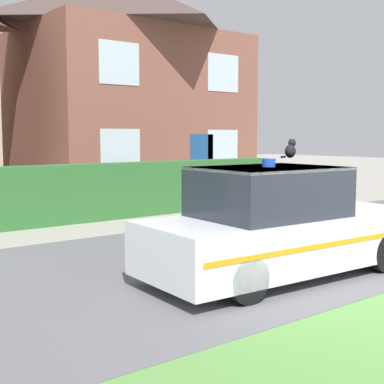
% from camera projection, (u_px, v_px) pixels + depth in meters
% --- Properties ---
extents(road_strip, '(28.00, 5.78, 0.01)m').
position_uv_depth(road_strip, '(218.00, 257.00, 8.96)').
color(road_strip, '#5B5B60').
rests_on(road_strip, ground).
extents(garden_hedge, '(11.89, 0.54, 1.37)m').
position_uv_depth(garden_hedge, '(85.00, 193.00, 12.73)').
color(garden_hedge, '#2D662D').
rests_on(garden_hedge, ground).
extents(police_car, '(4.42, 1.86, 1.70)m').
position_uv_depth(police_car, '(280.00, 226.00, 7.70)').
color(police_car, black).
rests_on(police_car, road_strip).
extents(cat, '(0.34, 0.24, 0.28)m').
position_uv_depth(cat, '(291.00, 150.00, 7.74)').
color(cat, black).
rests_on(cat, police_car).
extents(house_right, '(8.02, 6.62, 7.87)m').
position_uv_depth(house_right, '(126.00, 83.00, 20.03)').
color(house_right, brown).
rests_on(house_right, ground).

